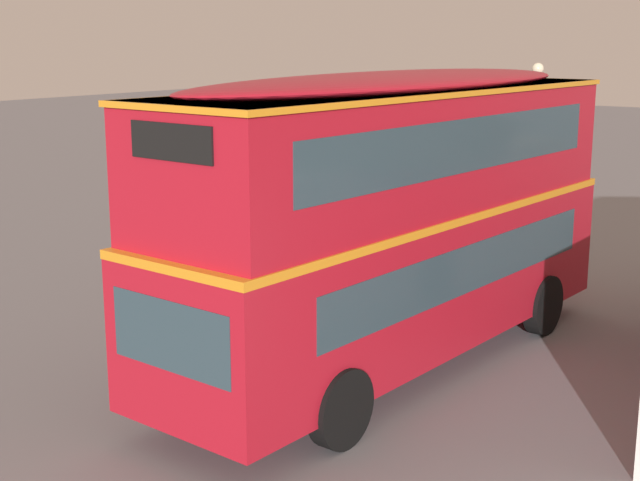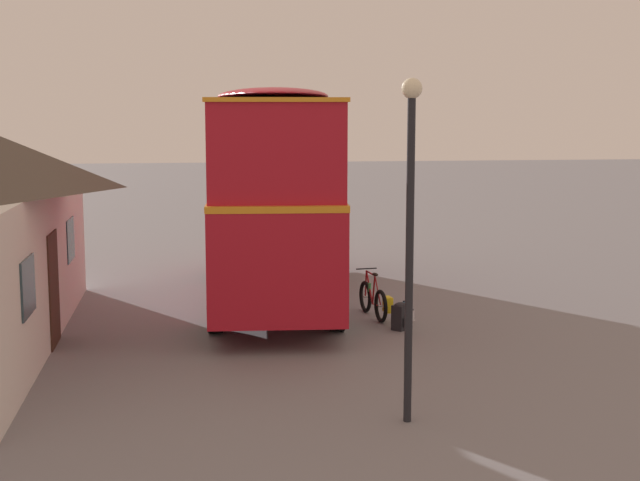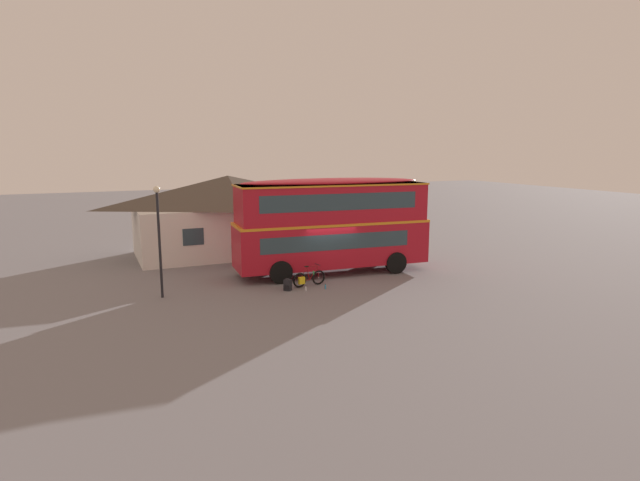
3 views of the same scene
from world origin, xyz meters
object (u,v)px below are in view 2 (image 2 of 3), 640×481
(backpack_on_ground, at_px, (400,316))
(double_decker_bus, at_px, (273,185))
(water_bottle_clear_plastic, at_px, (413,315))
(water_bottle_blue_sports, at_px, (404,306))
(street_lamp, at_px, (410,214))
(touring_bicycle, at_px, (375,300))

(backpack_on_ground, bearing_deg, double_decker_bus, 34.35)
(double_decker_bus, xyz_separation_m, backpack_on_ground, (-3.23, -2.21, -2.36))
(backpack_on_ground, distance_m, water_bottle_clear_plastic, 0.83)
(water_bottle_blue_sports, relative_size, street_lamp, 0.05)
(touring_bicycle, height_order, street_lamp, street_lamp)
(touring_bicycle, relative_size, water_bottle_clear_plastic, 6.75)
(double_decker_bus, height_order, street_lamp, double_decker_bus)
(double_decker_bus, relative_size, touring_bicycle, 5.87)
(touring_bicycle, bearing_deg, water_bottle_blue_sports, -55.67)
(water_bottle_blue_sports, distance_m, street_lamp, 7.59)
(backpack_on_ground, bearing_deg, water_bottle_blue_sports, -16.02)
(backpack_on_ground, relative_size, water_bottle_clear_plastic, 2.20)
(backpack_on_ground, xyz_separation_m, water_bottle_blue_sports, (1.63, -0.47, -0.17))
(backpack_on_ground, height_order, water_bottle_blue_sports, backpack_on_ground)
(street_lamp, bearing_deg, backpack_on_ground, -12.52)
(backpack_on_ground, relative_size, water_bottle_blue_sports, 2.35)
(double_decker_bus, distance_m, touring_bicycle, 3.65)
(touring_bicycle, distance_m, water_bottle_clear_plastic, 0.87)
(water_bottle_clear_plastic, xyz_separation_m, street_lamp, (-5.93, 1.59, 2.79))
(backpack_on_ground, bearing_deg, touring_bicycle, 14.36)
(backpack_on_ground, xyz_separation_m, water_bottle_clear_plastic, (0.69, -0.43, -0.17))
(water_bottle_clear_plastic, bearing_deg, double_decker_bus, 46.07)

